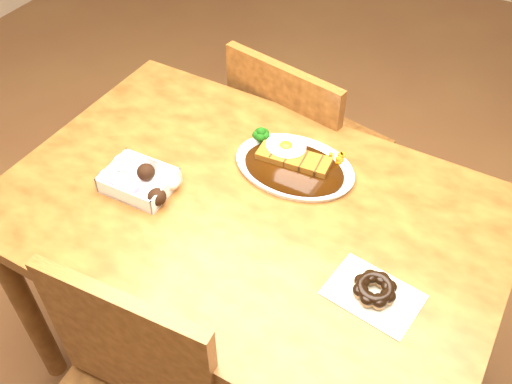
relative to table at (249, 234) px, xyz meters
The scene contains 6 objects.
ground 0.65m from the table, ahead, with size 6.00×6.00×0.00m, color brown.
table is the anchor object (origin of this frame).
chair_far 0.57m from the table, 101.37° to the left, with size 0.48×0.48×0.87m.
katsu_curry_plate 0.21m from the table, 81.11° to the left, with size 0.32×0.23×0.06m.
donut_box 0.30m from the table, 164.61° to the right, with size 0.19×0.14×0.05m.
pon_de_ring 0.38m from the table, 13.71° to the right, with size 0.20×0.16×0.04m.
Camera 1 is at (0.48, -0.80, 1.75)m, focal length 40.00 mm.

